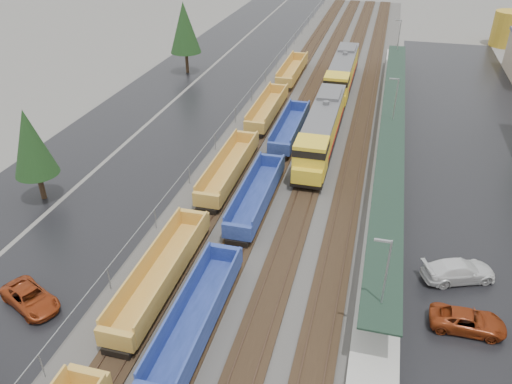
# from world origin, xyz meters

# --- Properties ---
(ballast_strip) EXTENTS (20.00, 160.00, 0.08)m
(ballast_strip) POSITION_xyz_m (0.00, 60.00, 0.04)
(ballast_strip) COLOR #302D2B
(ballast_strip) RESTS_ON ground
(trackbed) EXTENTS (14.60, 160.00, 0.22)m
(trackbed) POSITION_xyz_m (-0.00, 60.00, 0.16)
(trackbed) COLOR black
(trackbed) RESTS_ON ground
(west_parking_lot) EXTENTS (10.00, 160.00, 0.02)m
(west_parking_lot) POSITION_xyz_m (-15.00, 60.00, 0.01)
(west_parking_lot) COLOR black
(west_parking_lot) RESTS_ON ground
(west_road) EXTENTS (9.00, 160.00, 0.02)m
(west_road) POSITION_xyz_m (-25.00, 60.00, 0.01)
(west_road) COLOR black
(west_road) RESTS_ON ground
(east_commuter_lot) EXTENTS (16.00, 100.00, 0.02)m
(east_commuter_lot) POSITION_xyz_m (19.00, 50.00, 0.01)
(east_commuter_lot) COLOR black
(east_commuter_lot) RESTS_ON ground
(station_platform) EXTENTS (3.00, 80.00, 8.00)m
(station_platform) POSITION_xyz_m (9.50, 50.01, 0.73)
(station_platform) COLOR #9E9B93
(station_platform) RESTS_ON ground
(chainlink_fence) EXTENTS (0.08, 160.04, 2.02)m
(chainlink_fence) POSITION_xyz_m (-9.50, 58.44, 1.61)
(chainlink_fence) COLOR gray
(chainlink_fence) RESTS_ON ground
(tree_west_near) EXTENTS (3.96, 3.96, 9.00)m
(tree_west_near) POSITION_xyz_m (-22.00, 30.00, 5.82)
(tree_west_near) COLOR #332316
(tree_west_near) RESTS_ON ground
(tree_west_far) EXTENTS (4.84, 4.84, 11.00)m
(tree_west_far) POSITION_xyz_m (-23.00, 70.00, 7.12)
(tree_west_far) COLOR #332316
(tree_west_far) RESTS_ON ground
(locomotive_lead) EXTENTS (3.19, 21.02, 4.76)m
(locomotive_lead) POSITION_xyz_m (2.00, 46.68, 2.52)
(locomotive_lead) COLOR black
(locomotive_lead) RESTS_ON ground
(locomotive_trail) EXTENTS (3.19, 21.02, 4.76)m
(locomotive_trail) POSITION_xyz_m (2.00, 67.68, 2.52)
(locomotive_trail) COLOR black
(locomotive_trail) RESTS_ON ground
(well_string_yellow) EXTENTS (2.56, 97.95, 2.27)m
(well_string_yellow) POSITION_xyz_m (-6.00, 29.77, 1.15)
(well_string_yellow) COLOR gold
(well_string_yellow) RESTS_ON ground
(well_string_blue) EXTENTS (2.54, 76.61, 2.25)m
(well_string_blue) POSITION_xyz_m (-2.00, 17.95, 1.13)
(well_string_blue) COLOR navy
(well_string_blue) RESTS_ON ground
(storage_tank) EXTENTS (6.29, 6.29, 6.29)m
(storage_tank) POSITION_xyz_m (29.75, 100.97, 3.14)
(storage_tank) COLOR #B38D23
(storage_tank) RESTS_ON ground
(parked_car_west_c) EXTENTS (4.16, 5.46, 1.38)m
(parked_car_west_c) POSITION_xyz_m (-14.07, 17.12, 0.69)
(parked_car_west_c) COLOR maroon
(parked_car_west_c) RESTS_ON ground
(parked_car_east_b) EXTENTS (2.27, 4.90, 1.36)m
(parked_car_east_b) POSITION_xyz_m (15.32, 22.53, 0.68)
(parked_car_east_b) COLOR maroon
(parked_car_east_b) RESTS_ON ground
(parked_car_east_c) EXTENTS (4.11, 5.91, 1.59)m
(parked_car_east_c) POSITION_xyz_m (15.16, 27.63, 0.79)
(parked_car_east_c) COLOR silver
(parked_car_east_c) RESTS_ON ground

